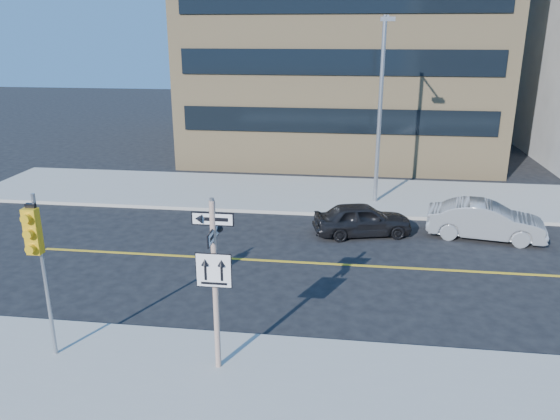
# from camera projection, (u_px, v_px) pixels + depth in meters

# --- Properties ---
(ground) EXTENTS (120.00, 120.00, 0.00)m
(ground) POSITION_uv_depth(u_px,v_px,m) (240.00, 318.00, 15.01)
(ground) COLOR black
(ground) RESTS_ON ground
(sign_pole) EXTENTS (0.92, 0.92, 4.06)m
(sign_pole) POSITION_uv_depth(u_px,v_px,m) (215.00, 276.00, 11.88)
(sign_pole) COLOR beige
(sign_pole) RESTS_ON near_sidewalk
(traffic_signal) EXTENTS (0.32, 0.45, 4.00)m
(traffic_signal) POSITION_uv_depth(u_px,v_px,m) (36.00, 244.00, 12.05)
(traffic_signal) COLOR gray
(traffic_signal) RESTS_ON near_sidewalk
(parked_car_a) EXTENTS (2.37, 3.99, 1.27)m
(parked_car_a) POSITION_uv_depth(u_px,v_px,m) (362.00, 219.00, 20.95)
(parked_car_a) COLOR black
(parked_car_a) RESTS_ON ground
(parked_car_b) EXTENTS (2.19, 4.46, 1.41)m
(parked_car_b) POSITION_uv_depth(u_px,v_px,m) (485.00, 221.00, 20.59)
(parked_car_b) COLOR gray
(parked_car_b) RESTS_ON ground
(streetlight_a) EXTENTS (0.55, 2.25, 8.00)m
(streetlight_a) POSITION_uv_depth(u_px,v_px,m) (381.00, 99.00, 23.15)
(streetlight_a) COLOR gray
(streetlight_a) RESTS_ON far_sidewalk
(building_brick) EXTENTS (18.00, 18.00, 18.00)m
(building_brick) POSITION_uv_depth(u_px,v_px,m) (344.00, 7.00, 35.49)
(building_brick) COLOR tan
(building_brick) RESTS_ON ground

